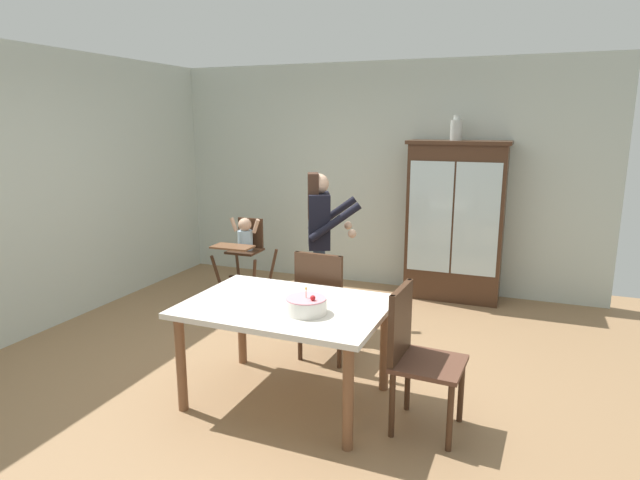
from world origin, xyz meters
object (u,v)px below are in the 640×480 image
(dining_table, at_px, (286,316))
(dining_chair_right_end, at_px, (414,348))
(adult_person, at_px, (320,232))
(dining_chair_far_side, at_px, (323,298))
(birthday_cake, at_px, (306,305))
(ceramic_vase, at_px, (456,129))
(china_cabinet, at_px, (455,221))
(high_chair_with_toddler, at_px, (245,244))

(dining_table, xyz_separation_m, dining_chair_right_end, (0.93, -0.01, -0.09))
(adult_person, relative_size, dining_chair_far_side, 1.59)
(dining_table, bearing_deg, adult_person, 101.71)
(adult_person, distance_m, birthday_cake, 1.63)
(adult_person, xyz_separation_m, dining_chair_right_end, (1.22, -1.43, -0.41))
(adult_person, distance_m, dining_chair_right_end, 1.93)
(ceramic_vase, bearing_deg, china_cabinet, -5.15)
(dining_table, bearing_deg, china_cabinet, 74.09)
(dining_table, relative_size, dining_chair_far_side, 1.49)
(birthday_cake, bearing_deg, dining_table, 149.35)
(china_cabinet, bearing_deg, ceramic_vase, 174.85)
(china_cabinet, xyz_separation_m, dining_table, (-0.80, -2.82, -0.26))
(adult_person, height_order, dining_chair_right_end, adult_person)
(high_chair_with_toddler, relative_size, birthday_cake, 3.39)
(china_cabinet, bearing_deg, high_chair_with_toddler, -157.30)
(dining_table, height_order, dining_chair_right_end, dining_chair_right_end)
(dining_chair_right_end, bearing_deg, adult_person, 43.88)
(dining_table, bearing_deg, dining_chair_far_side, 89.27)
(dining_chair_far_side, bearing_deg, high_chair_with_toddler, -36.53)
(high_chair_with_toddler, bearing_deg, dining_table, -54.45)
(adult_person, bearing_deg, dining_table, 168.02)
(china_cabinet, distance_m, high_chair_with_toddler, 2.39)
(ceramic_vase, xyz_separation_m, high_chair_with_toddler, (-2.15, -0.92, -1.27))
(dining_chair_far_side, distance_m, dining_chair_right_end, 1.18)
(dining_table, bearing_deg, birthday_cake, -30.65)
(high_chair_with_toddler, bearing_deg, china_cabinet, 22.06)
(ceramic_vase, relative_size, dining_chair_right_end, 0.28)
(ceramic_vase, xyz_separation_m, adult_person, (-1.06, -1.40, -0.95))
(adult_person, bearing_deg, high_chair_with_toddler, 42.64)
(ceramic_vase, bearing_deg, adult_person, -127.01)
(china_cabinet, xyz_separation_m, high_chair_with_toddler, (-2.19, -0.92, -0.25))
(adult_person, xyz_separation_m, dining_table, (0.29, -1.42, -0.32))
(ceramic_vase, distance_m, dining_chair_right_end, 3.15)
(dining_chair_right_end, bearing_deg, high_chair_with_toddler, 53.91)
(birthday_cake, bearing_deg, dining_chair_far_side, 103.22)
(adult_person, distance_m, dining_table, 1.49)
(china_cabinet, height_order, high_chair_with_toddler, china_cabinet)
(china_cabinet, distance_m, ceramic_vase, 1.01)
(adult_person, bearing_deg, dining_chair_right_end, -163.29)
(high_chair_with_toddler, xyz_separation_m, dining_table, (1.39, -1.90, -0.01))
(china_cabinet, xyz_separation_m, ceramic_vase, (-0.04, 0.00, 1.01))
(china_cabinet, bearing_deg, dining_chair_right_end, -87.52)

